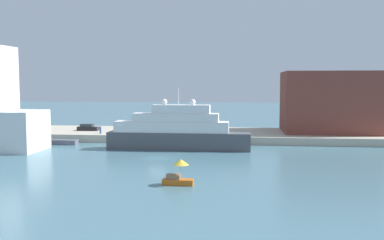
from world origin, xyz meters
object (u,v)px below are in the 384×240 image
at_px(large_yacht, 177,132).
at_px(small_motorboat, 178,174).
at_px(person_figure, 100,130).
at_px(mooring_bollard, 192,133).
at_px(harbor_building, 329,102).
at_px(work_barge, 64,142).
at_px(parked_car, 88,128).

distance_m(large_yacht, small_motorboat, 26.84).
height_order(small_motorboat, person_figure, person_figure).
bearing_deg(person_figure, mooring_bollard, -2.53).
height_order(small_motorboat, harbor_building, harbor_building).
distance_m(large_yacht, person_figure, 19.69).
xyz_separation_m(work_barge, parked_car, (0.79, 10.85, 1.70)).
distance_m(harbor_building, mooring_bollard, 30.10).
bearing_deg(harbor_building, mooring_bollard, -160.80).
relative_size(parked_car, mooring_bollard, 5.21).
xyz_separation_m(work_barge, harbor_building, (52.24, 14.55, 7.41)).
bearing_deg(small_motorboat, mooring_bollard, 93.97).
bearing_deg(mooring_bollard, harbor_building, 19.20).
relative_size(large_yacht, work_barge, 4.93).
bearing_deg(work_barge, mooring_bollard, 11.25).
xyz_separation_m(harbor_building, parked_car, (-51.45, -3.71, -5.71)).
bearing_deg(parked_car, large_yacht, -34.10).
bearing_deg(harbor_building, small_motorboat, -119.54).
distance_m(large_yacht, mooring_bollard, 9.01).
height_order(harbor_building, parked_car, harbor_building).
distance_m(parked_car, mooring_bollard, 24.33).
height_order(small_motorboat, work_barge, small_motorboat).
bearing_deg(work_barge, parked_car, 85.83).
height_order(small_motorboat, parked_car, small_motorboat).
xyz_separation_m(small_motorboat, person_figure, (-21.43, 36.01, 0.99)).
bearing_deg(large_yacht, parked_car, 145.90).
height_order(large_yacht, work_barge, large_yacht).
bearing_deg(harbor_building, large_yacht, -148.15).
bearing_deg(person_figure, small_motorboat, -59.24).
xyz_separation_m(small_motorboat, harbor_building, (25.43, 44.88, 6.57)).
height_order(small_motorboat, mooring_bollard, small_motorboat).
height_order(harbor_building, person_figure, harbor_building).
height_order(large_yacht, parked_car, large_yacht).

